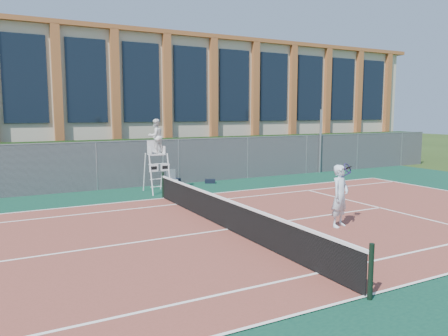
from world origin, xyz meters
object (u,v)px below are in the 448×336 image
plastic_chair (172,178)px  tennis_player (340,196)px  umpire_chair (156,138)px  steel_pole (320,141)px

plastic_chair → tennis_player: (2.09, -8.79, 0.44)m
tennis_player → plastic_chair: bearing=103.4°
umpire_chair → tennis_player: size_ratio=1.72×
plastic_chair → tennis_player: size_ratio=0.48×
steel_pole → tennis_player: size_ratio=1.94×
steel_pole → plastic_chair: steel_pole is taller
umpire_chair → plastic_chair: (0.87, 0.41, -1.85)m
steel_pole → tennis_player: steel_pole is taller
steel_pole → umpire_chair: 10.85m
plastic_chair → tennis_player: 9.04m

